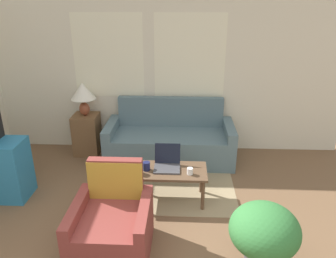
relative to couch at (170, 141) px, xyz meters
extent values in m
cube|color=silver|center=(-0.27, 0.43, 1.02)|extent=(6.10, 0.05, 2.60)
cube|color=white|center=(-0.99, 0.40, 1.27)|extent=(1.10, 0.01, 1.30)
cube|color=white|center=(0.29, 0.40, 1.27)|extent=(1.10, 0.01, 1.30)
cube|color=#9E8966|center=(0.00, -0.62, -0.28)|extent=(1.82, 1.81, 0.01)
cube|color=slate|center=(0.00, -0.07, -0.06)|extent=(1.69, 0.82, 0.45)
cube|color=slate|center=(0.00, 0.28, 0.18)|extent=(1.69, 0.12, 0.93)
cube|color=slate|center=(-0.91, -0.07, 0.02)|extent=(0.14, 0.82, 0.60)
cube|color=slate|center=(0.91, -0.07, 0.02)|extent=(0.14, 0.82, 0.60)
cube|color=brown|center=(-0.49, -2.14, -0.06)|extent=(0.56, 0.78, 0.44)
cube|color=brown|center=(-0.49, -1.80, 0.16)|extent=(0.56, 0.10, 0.89)
cube|color=brown|center=(-0.82, -2.14, 0.00)|extent=(0.10, 0.78, 0.56)
cube|color=brown|center=(-0.16, -2.14, 0.00)|extent=(0.10, 0.78, 0.56)
cube|color=#A87F28|center=(-0.49, -1.85, 0.27)|extent=(0.57, 0.01, 0.64)
cube|color=brown|center=(-1.36, 0.12, 0.05)|extent=(0.40, 0.40, 0.66)
ellipsoid|color=brown|center=(-1.36, 0.12, 0.48)|extent=(0.16, 0.16, 0.21)
cylinder|color=tan|center=(-1.36, 0.12, 0.62)|extent=(0.02, 0.02, 0.06)
cone|color=white|center=(-1.36, 0.12, 0.78)|extent=(0.39, 0.39, 0.26)
cube|color=brown|center=(0.00, -1.18, 0.13)|extent=(1.01, 0.48, 0.03)
cylinder|color=brown|center=(-0.46, -1.37, -0.08)|extent=(0.04, 0.04, 0.40)
cylinder|color=brown|center=(0.45, -1.37, -0.08)|extent=(0.04, 0.04, 0.40)
cylinder|color=brown|center=(-0.46, -0.99, -0.08)|extent=(0.04, 0.04, 0.40)
cylinder|color=brown|center=(0.45, -0.99, -0.08)|extent=(0.04, 0.04, 0.40)
cube|color=#47474C|center=(0.01, -1.17, 0.16)|extent=(0.32, 0.25, 0.02)
cube|color=black|center=(0.01, -1.01, 0.29)|extent=(0.32, 0.08, 0.25)
cylinder|color=#191E4C|center=(-0.24, -1.19, 0.20)|extent=(0.09, 0.09, 0.11)
cylinder|color=gold|center=(-0.31, -1.29, 0.19)|extent=(0.09, 0.09, 0.09)
cylinder|color=white|center=(0.29, -1.27, 0.19)|extent=(0.07, 0.07, 0.08)
ellipsoid|color=#337538|center=(0.93, -2.35, 0.22)|extent=(0.63, 0.63, 0.47)
camera|label=1|loc=(0.20, -4.73, 2.14)|focal=35.00mm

